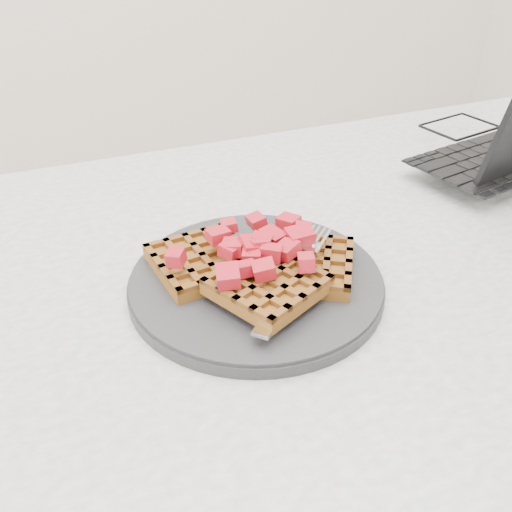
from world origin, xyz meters
The scene contains 6 objects.
table centered at (0.00, 0.00, 0.64)m, with size 1.20×0.80×0.75m.
plate centered at (-0.13, 0.01, 0.76)m, with size 0.26×0.26×0.02m, color #232326.
waffles centered at (-0.13, 0.00, 0.78)m, with size 0.21×0.19×0.03m.
strawberry_pile centered at (-0.13, 0.01, 0.80)m, with size 0.15×0.15×0.02m, color #91000F, non-canonical shape.
fork centered at (-0.10, -0.03, 0.77)m, with size 0.02×0.18×0.02m, color silver, non-canonical shape.
laptop centered at (0.34, 0.17, 0.79)m, with size 0.39×0.31×0.24m.
Camera 1 is at (-0.31, -0.43, 1.10)m, focal length 40.00 mm.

